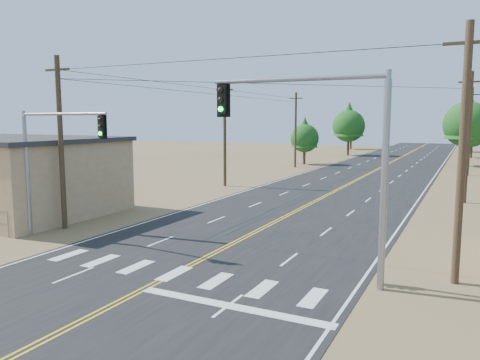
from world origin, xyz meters
The scene contains 15 objects.
road centered at (0.00, 30.00, 0.01)m, with size 15.00×200.00×0.02m, color black.
utility_pole_left_near centered at (-10.50, 12.00, 5.12)m, with size 1.80×0.30×10.00m.
utility_pole_left_mid centered at (-10.50, 32.00, 5.12)m, with size 1.80×0.30×10.00m.
utility_pole_left_far centered at (-10.50, 52.00, 5.12)m, with size 1.80×0.30×10.00m.
utility_pole_right_near centered at (10.50, 12.00, 5.12)m, with size 1.80×0.30×10.00m.
utility_pole_right_mid centered at (10.50, 32.00, 5.12)m, with size 1.80×0.30×10.00m.
utility_pole_right_far centered at (10.50, 52.00, 5.12)m, with size 1.80×0.30×10.00m.
signal_mast_left centered at (-9.14, 9.85, 4.69)m, with size 6.36×0.85×6.86m.
signal_mast_right centered at (5.94, 9.94, 5.55)m, with size 7.11×0.63×8.16m.
tree_left_near centered at (-10.85, 56.86, 4.17)m, with size 4.09×4.09×6.82m.
tree_left_mid centered at (-9.27, 76.74, 5.87)m, with size 5.75×5.75×9.59m.
tree_left_far centered at (-12.97, 94.66, 4.41)m, with size 4.33×4.33×7.21m.
tree_right_near centered at (10.03, 63.95, 6.42)m, with size 6.30×6.30×10.50m.
tree_right_mid centered at (10.73, 80.07, 4.50)m, with size 4.41×4.41×7.35m.
tree_right_far centered at (9.00, 95.97, 5.25)m, with size 5.16×5.16×8.59m.
Camera 1 is at (10.82, -7.61, 6.38)m, focal length 35.00 mm.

